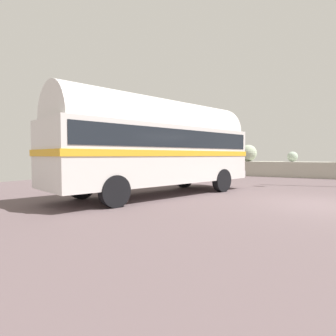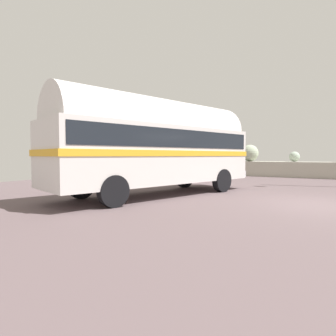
{
  "view_description": "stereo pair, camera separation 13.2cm",
  "coord_description": "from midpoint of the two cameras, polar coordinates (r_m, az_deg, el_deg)",
  "views": [
    {
      "loc": [
        0.08,
        -9.78,
        1.55
      ],
      "look_at": [
        -5.69,
        0.48,
        1.02
      ],
      "focal_mm": 29.63,
      "sensor_mm": 36.0,
      "label": 1
    },
    {
      "loc": [
        0.19,
        -9.72,
        1.55
      ],
      "look_at": [
        -5.69,
        0.48,
        1.02
      ],
      "focal_mm": 29.63,
      "sensor_mm": 36.0,
      "label": 2
    }
  ],
  "objects": [
    {
      "name": "ground",
      "position": [
        9.87,
        29.03,
        -6.71
      ],
      "size": [
        32.0,
        26.0,
        0.02
      ],
      "color": "#5E4D50"
    },
    {
      "name": "breakwater",
      "position": [
        21.58,
        28.83,
        -0.1
      ],
      "size": [
        31.36,
        1.98,
        2.35
      ],
      "color": "#AEAA9B",
      "rests_on": "ground"
    },
    {
      "name": "vintage_coach",
      "position": [
        10.69,
        -1.82,
        5.28
      ],
      "size": [
        4.96,
        8.9,
        3.7
      ],
      "rotation": [
        0.0,
        0.0,
        -0.32
      ],
      "color": "black",
      "rests_on": "ground"
    }
  ]
}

